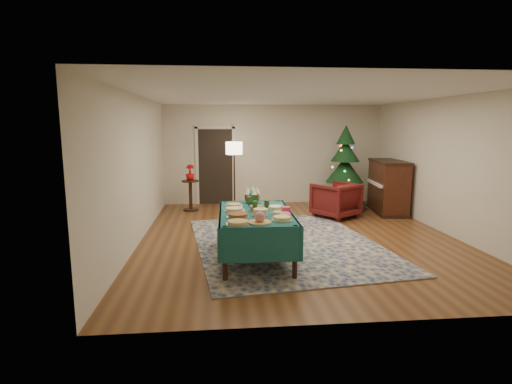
{
  "coord_description": "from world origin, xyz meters",
  "views": [
    {
      "loc": [
        -1.52,
        -7.46,
        2.14
      ],
      "look_at": [
        -0.87,
        -0.57,
        0.99
      ],
      "focal_mm": 28.0,
      "sensor_mm": 36.0,
      "label": 1
    }
  ],
  "objects": [
    {
      "name": "platter_7",
      "position": [
        -0.91,
        -1.15,
        0.81
      ],
      "size": [
        0.25,
        0.25,
        0.07
      ],
      "color": "silver",
      "rests_on": "buffet_table"
    },
    {
      "name": "centerpiece",
      "position": [
        -0.93,
        -0.5,
        0.92
      ],
      "size": [
        0.28,
        0.28,
        0.32
      ],
      "color": "#1E4C1E",
      "rests_on": "buffet_table"
    },
    {
      "name": "floor_lamp",
      "position": [
        -1.12,
        2.68,
        1.48
      ],
      "size": [
        0.42,
        0.42,
        1.74
      ],
      "color": "#A57F3F",
      "rests_on": "ground"
    },
    {
      "name": "armchair",
      "position": [
        1.21,
        1.53,
        0.46
      ],
      "size": [
        1.2,
        1.18,
        0.91
      ],
      "primitive_type": "imported",
      "rotation": [
        0.0,
        0.0,
        3.73
      ],
      "color": "#511211",
      "rests_on": "ground"
    },
    {
      "name": "platter_2",
      "position": [
        -0.61,
        -1.89,
        0.81
      ],
      "size": [
        0.31,
        0.31,
        0.06
      ],
      "color": "silver",
      "rests_on": "buffet_table"
    },
    {
      "name": "rug",
      "position": [
        -0.31,
        -0.47,
        0.01
      ],
      "size": [
        3.71,
        4.58,
        0.02
      ],
      "primitive_type": "cube",
      "rotation": [
        0.0,
        0.0,
        0.13
      ],
      "color": "navy",
      "rests_on": "ground"
    },
    {
      "name": "platter_9",
      "position": [
        -1.26,
        -0.78,
        0.8
      ],
      "size": [
        0.29,
        0.29,
        0.04
      ],
      "color": "silver",
      "rests_on": "buffet_table"
    },
    {
      "name": "goblet_0",
      "position": [
        -1.01,
        -0.85,
        0.88
      ],
      "size": [
        0.08,
        0.08,
        0.18
      ],
      "color": "#2D471E",
      "rests_on": "buffet_table"
    },
    {
      "name": "gift_box",
      "position": [
        -0.48,
        -1.4,
        0.83
      ],
      "size": [
        0.13,
        0.13,
        0.1
      ],
      "primitive_type": "cube",
      "rotation": [
        0.0,
        0.0,
        -0.02
      ],
      "color": "#D63B6A",
      "rests_on": "buffet_table"
    },
    {
      "name": "room_shell",
      "position": [
        0.0,
        0.0,
        1.35
      ],
      "size": [
        7.0,
        7.0,
        7.0
      ],
      "color": "#593319",
      "rests_on": "ground"
    },
    {
      "name": "side_table",
      "position": [
        -2.24,
        2.64,
        0.38
      ],
      "size": [
        0.43,
        0.43,
        0.78
      ],
      "color": "black",
      "rests_on": "ground"
    },
    {
      "name": "platter_6",
      "position": [
        -1.28,
        -1.16,
        0.8
      ],
      "size": [
        0.33,
        0.33,
        0.05
      ],
      "color": "silver",
      "rests_on": "buffet_table"
    },
    {
      "name": "platter_0",
      "position": [
        -1.26,
        -2.03,
        0.8
      ],
      "size": [
        0.35,
        0.35,
        0.05
      ],
      "color": "silver",
      "rests_on": "buffet_table"
    },
    {
      "name": "napkin_stack",
      "position": [
        -0.52,
        -1.6,
        0.8
      ],
      "size": [
        0.16,
        0.16,
        0.04
      ],
      "primitive_type": "cube",
      "rotation": [
        0.0,
        0.0,
        -0.02
      ],
      "color": "#E63F8C",
      "rests_on": "buffet_table"
    },
    {
      "name": "potted_plant",
      "position": [
        -2.24,
        2.64,
        0.89
      ],
      "size": [
        0.23,
        0.4,
        0.23
      ],
      "primitive_type": "imported",
      "color": "#B20C0E",
      "rests_on": "side_table"
    },
    {
      "name": "platter_8",
      "position": [
        -0.58,
        -1.03,
        0.8
      ],
      "size": [
        0.28,
        0.28,
        0.04
      ],
      "color": "silver",
      "rests_on": "buffet_table"
    },
    {
      "name": "doorway",
      "position": [
        -1.6,
        3.48,
        1.1
      ],
      "size": [
        1.08,
        0.04,
        2.16
      ],
      "color": "black",
      "rests_on": "ground"
    },
    {
      "name": "platter_5",
      "position": [
        -0.57,
        -1.48,
        0.8
      ],
      "size": [
        0.29,
        0.29,
        0.04
      ],
      "color": "silver",
      "rests_on": "buffet_table"
    },
    {
      "name": "platter_3",
      "position": [
        -1.24,
        -1.59,
        0.8
      ],
      "size": [
        0.35,
        0.35,
        0.05
      ],
      "color": "silver",
      "rests_on": "buffet_table"
    },
    {
      "name": "goblet_1",
      "position": [
        -0.76,
        -1.23,
        0.88
      ],
      "size": [
        0.08,
        0.08,
        0.18
      ],
      "color": "#2D471E",
      "rests_on": "buffet_table"
    },
    {
      "name": "platter_1",
      "position": [
        -0.95,
        -2.01,
        0.85
      ],
      "size": [
        0.34,
        0.34,
        0.17
      ],
      "color": "silver",
      "rests_on": "buffet_table"
    },
    {
      "name": "platter_4",
      "position": [
        -0.89,
        -1.53,
        0.83
      ],
      "size": [
        0.27,
        0.27,
        0.11
      ],
      "color": "silver",
      "rests_on": "buffet_table"
    },
    {
      "name": "christmas_tree",
      "position": [
        1.71,
        2.48,
        0.97
      ],
      "size": [
        1.31,
        1.31,
        2.16
      ],
      "color": "black",
      "rests_on": "ground"
    },
    {
      "name": "buffet_table",
      "position": [
        -0.95,
        -1.28,
        0.62
      ],
      "size": [
        1.21,
        2.03,
        0.78
      ],
      "color": "black",
      "rests_on": "ground"
    },
    {
      "name": "goblet_2",
      "position": [
        -0.95,
        -1.28,
        0.88
      ],
      "size": [
        0.08,
        0.08,
        0.18
      ],
      "color": "#2D471E",
      "rests_on": "buffet_table"
    },
    {
      "name": "piano",
      "position": [
        2.66,
        1.97,
        0.64
      ],
      "size": [
        0.87,
        1.57,
        1.3
      ],
      "color": "black",
      "rests_on": "ground"
    }
  ]
}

